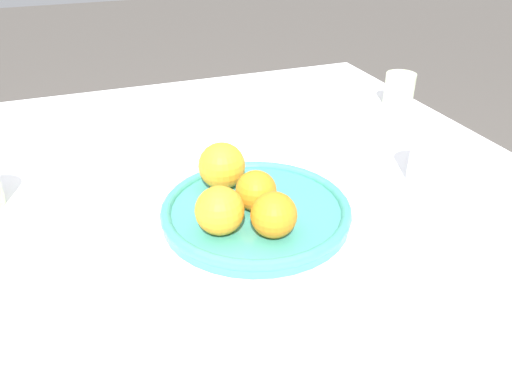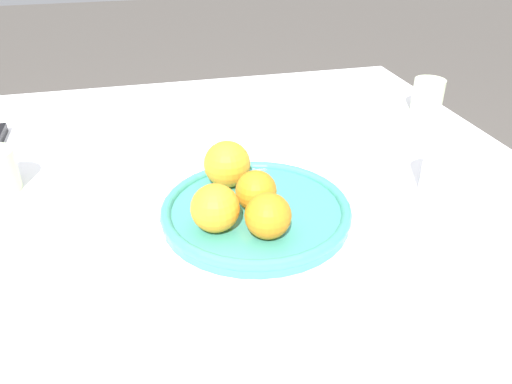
% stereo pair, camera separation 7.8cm
% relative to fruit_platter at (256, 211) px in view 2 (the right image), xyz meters
% --- Properties ---
extents(table, '(1.51, 0.98, 0.71)m').
position_rel_fruit_platter_xyz_m(table, '(-0.18, 0.23, -0.37)').
color(table, white).
rests_on(table, ground_plane).
extents(fruit_platter, '(0.31, 0.31, 0.03)m').
position_rel_fruit_platter_xyz_m(fruit_platter, '(0.00, 0.00, 0.00)').
color(fruit_platter, teal).
rests_on(fruit_platter, table).
extents(orange_0, '(0.07, 0.07, 0.07)m').
position_rel_fruit_platter_xyz_m(orange_0, '(0.00, 0.00, 0.04)').
color(orange_0, orange).
rests_on(orange_0, fruit_platter).
extents(orange_1, '(0.07, 0.07, 0.07)m').
position_rel_fruit_platter_xyz_m(orange_1, '(-0.07, -0.04, 0.04)').
color(orange_1, orange).
rests_on(orange_1, fruit_platter).
extents(orange_2, '(0.08, 0.08, 0.08)m').
position_rel_fruit_platter_xyz_m(orange_2, '(-0.03, 0.09, 0.04)').
color(orange_2, orange).
rests_on(orange_2, fruit_platter).
extents(orange_3, '(0.07, 0.07, 0.07)m').
position_rel_fruit_platter_xyz_m(orange_3, '(-0.00, -0.08, 0.04)').
color(orange_3, orange).
rests_on(orange_3, fruit_platter).
extents(water_glass, '(0.07, 0.07, 0.10)m').
position_rel_fruit_platter_xyz_m(water_glass, '(0.34, 0.01, 0.03)').
color(water_glass, silver).
rests_on(water_glass, table).
extents(cup_2, '(0.07, 0.07, 0.08)m').
position_rel_fruit_platter_xyz_m(cup_2, '(0.51, 0.35, 0.03)').
color(cup_2, beige).
rests_on(cup_2, table).
extents(napkin, '(0.14, 0.15, 0.01)m').
position_rel_fruit_platter_xyz_m(napkin, '(0.25, 0.44, -0.01)').
color(napkin, white).
rests_on(napkin, table).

